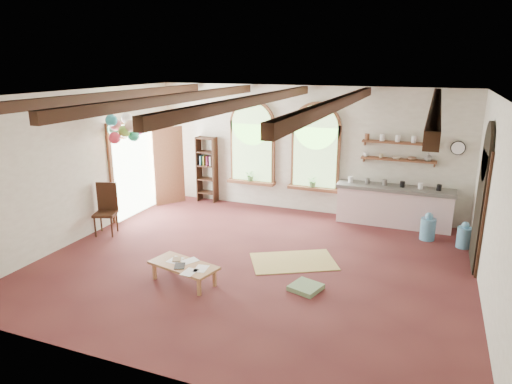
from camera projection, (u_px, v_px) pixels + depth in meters
The scene contains 27 objects.
floor at pixel (254, 262), 8.86m from camera, with size 8.00×8.00×0.00m, color maroon.
ceiling_beams at pixel (253, 101), 8.00m from camera, with size 6.20×6.80×0.18m, color #321810, non-canonical shape.
window_left at pixel (252, 146), 11.97m from camera, with size 1.30×0.28×2.20m.
window_right at pixel (315, 150), 11.37m from camera, with size 1.30×0.28×2.20m.
left_doorway at pixel (135, 169), 11.54m from camera, with size 0.10×1.90×2.50m, color brown.
right_doorway at pixel (479, 209), 8.51m from camera, with size 0.10×1.30×2.40m, color black.
kitchen_counter at pixel (394, 206), 10.78m from camera, with size 2.68×0.62×0.94m.
wall_shelf_lower at pixel (398, 160), 10.65m from camera, with size 1.70×0.24×0.04m, color brown.
wall_shelf_upper at pixel (400, 143), 10.54m from camera, with size 1.70×0.24×0.04m, color brown.
wall_clock at pixel (458, 148), 10.18m from camera, with size 0.32×0.32×0.04m, color black.
bookshelf at pixel (207, 169), 12.53m from camera, with size 0.53×0.32×1.80m.
coffee_table at pixel (184, 266), 7.98m from camera, with size 1.33×0.83×0.35m.
side_chair at pixel (106, 220), 10.25m from camera, with size 0.59×0.59×1.16m.
floor_mat at pixel (293, 261), 8.88m from camera, with size 1.60×0.99×0.02m, color tan.
floor_cushion at pixel (306, 287), 7.80m from camera, with size 0.48×0.48×0.08m, color gray.
water_jug_a at pixel (428, 228), 9.94m from camera, with size 0.32×0.32×0.62m.
water_jug_b at pixel (464, 236), 9.51m from camera, with size 0.29×0.29×0.57m.
balloon_cluster at pixel (124, 128), 10.13m from camera, with size 0.88×0.99×1.16m.
table_book at pixel (173, 259), 8.14m from camera, with size 0.15×0.22×0.02m, color olive.
tablet at pixel (180, 266), 7.88m from camera, with size 0.18×0.25×0.01m, color black.
potted_plant_left at pixel (251, 175), 12.09m from camera, with size 0.27×0.23×0.30m, color #598C4C.
potted_plant_right at pixel (313, 181), 11.49m from camera, with size 0.27×0.23×0.30m, color #598C4C.
shelf_cup_a at pixel (366, 154), 10.89m from camera, with size 0.12×0.10×0.10m, color white.
shelf_cup_b at pixel (381, 156), 10.77m from camera, with size 0.10×0.10×0.09m, color beige.
shelf_bowl_a at pixel (396, 158), 10.65m from camera, with size 0.22×0.22×0.05m, color beige.
shelf_bowl_b at pixel (412, 159), 10.53m from camera, with size 0.20×0.20×0.06m, color #8C664C.
shelf_vase at pixel (428, 157), 10.39m from camera, with size 0.18×0.18×0.19m, color slate.
Camera 1 is at (3.01, -7.56, 3.76)m, focal length 32.00 mm.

